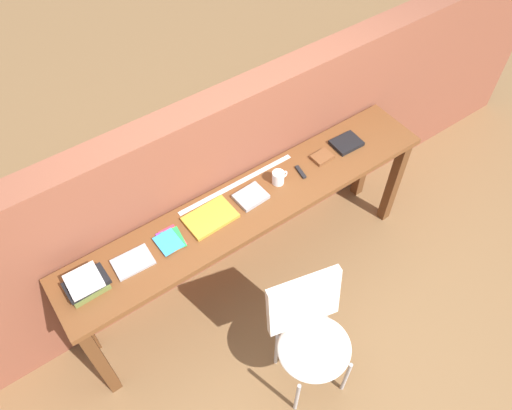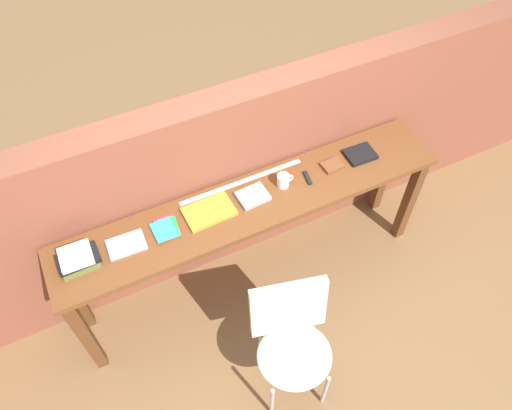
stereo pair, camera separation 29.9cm
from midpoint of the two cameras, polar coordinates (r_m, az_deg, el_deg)
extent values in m
plane|color=brown|center=(3.64, 4.16, -11.76)|extent=(40.00, 40.00, 0.00)
cube|color=brown|center=(3.35, -0.37, 2.70)|extent=(6.00, 0.20, 1.45)
cube|color=brown|center=(3.05, 2.39, 0.02)|extent=(2.50, 0.44, 0.04)
cube|color=#5B341A|center=(3.21, -16.30, -14.33)|extent=(0.07, 0.07, 0.84)
cube|color=#5B341A|center=(3.84, 19.25, 0.39)|extent=(0.07, 0.07, 0.84)
cube|color=#5B341A|center=(3.37, -17.77, -9.71)|extent=(0.07, 0.07, 0.84)
cube|color=#5B341A|center=(3.98, 16.49, 3.63)|extent=(0.07, 0.07, 0.84)
ellipsoid|color=silver|center=(3.03, 7.36, -16.89)|extent=(0.53, 0.51, 0.08)
cube|color=silver|center=(2.88, 6.74, -11.74)|extent=(0.45, 0.21, 0.40)
cylinder|color=#B2B2B7|center=(3.19, 4.72, -21.73)|extent=(0.02, 0.02, 0.41)
cylinder|color=#B2B2B7|center=(3.25, 10.71, -20.26)|extent=(0.02, 0.02, 0.41)
cylinder|color=#B2B2B7|center=(3.28, 3.22, -16.61)|extent=(0.02, 0.02, 0.41)
cylinder|color=#B2B2B7|center=(3.34, 8.91, -15.32)|extent=(0.02, 0.02, 0.41)
cube|color=olive|center=(2.88, -16.76, -6.51)|extent=(0.21, 0.15, 0.03)
cube|color=black|center=(2.86, -16.86, -6.10)|extent=(0.23, 0.14, 0.03)
cube|color=white|center=(2.84, -17.11, -5.82)|extent=(0.18, 0.17, 0.03)
cube|color=#9E9EA3|center=(2.90, -11.76, -4.66)|extent=(0.22, 0.16, 0.02)
cube|color=orange|center=(2.93, -7.43, -3.07)|extent=(0.12, 0.15, 0.00)
cube|color=#E5334C|center=(2.93, -7.08, -2.66)|extent=(0.10, 0.17, 0.00)
cube|color=purple|center=(2.92, -7.50, -2.91)|extent=(0.14, 0.17, 0.00)
cube|color=green|center=(2.92, -7.03, -2.82)|extent=(0.12, 0.17, 0.00)
cube|color=#3399D8|center=(2.91, -7.63, -3.03)|extent=(0.13, 0.16, 0.00)
cube|color=gold|center=(2.97, -2.55, -0.93)|extent=(0.30, 0.21, 0.02)
cube|color=#9E9EA3|center=(3.04, 2.43, 0.85)|extent=(0.19, 0.16, 0.03)
cylinder|color=white|center=(3.10, 5.88, 2.62)|extent=(0.08, 0.08, 0.09)
torus|color=white|center=(3.11, 6.59, 2.89)|extent=(0.06, 0.01, 0.06)
cube|color=black|center=(3.18, 8.60, 2.93)|extent=(0.04, 0.11, 0.02)
cube|color=brown|center=(3.27, 11.31, 4.30)|extent=(0.13, 0.11, 0.02)
cube|color=black|center=(3.38, 14.32, 5.49)|extent=(0.20, 0.16, 0.03)
cube|color=silver|center=(3.13, 1.09, 2.51)|extent=(0.83, 0.03, 0.00)
camera|label=1|loc=(0.15, -87.13, 3.64)|focal=35.00mm
camera|label=2|loc=(0.15, 92.87, -3.64)|focal=35.00mm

